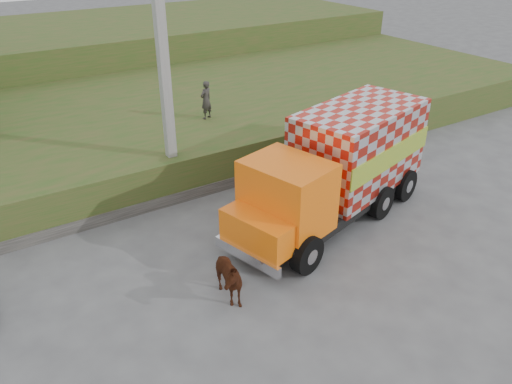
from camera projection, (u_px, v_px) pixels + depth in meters
ground at (272, 250)px, 14.49m from camera, size 120.00×120.00×0.00m
embankment at (143, 123)px, 21.56m from camera, size 40.00×12.00×1.50m
embankment_far at (69, 52)px, 30.12m from camera, size 40.00×12.00×3.00m
retaining_strip at (152, 202)px, 16.57m from camera, size 16.00×0.50×0.40m
utility_pole at (165, 80)px, 15.50m from camera, size 1.20×0.30×8.00m
cargo_truck at (339, 166)px, 15.46m from camera, size 7.93×4.28×3.38m
cow at (225, 277)px, 12.35m from camera, size 0.76×1.56×1.29m
pedestrian at (206, 100)px, 19.56m from camera, size 0.65×0.54×1.51m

